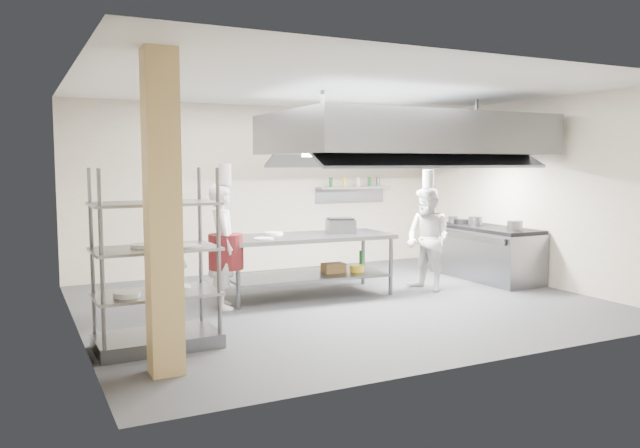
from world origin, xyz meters
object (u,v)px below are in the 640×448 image
island (307,265)px  chef_line (428,239)px  chef_head (223,247)px  griddle (341,226)px  cooking_range (486,254)px  chef_plating (167,260)px  stockpot (475,221)px  pass_rack (155,259)px

island → chef_line: bearing=-12.2°
chef_head → griddle: (1.93, 0.23, 0.17)m
cooking_range → chef_plating: chef_plating is taller
chef_line → stockpot: size_ratio=6.74×
griddle → chef_line: bearing=-3.2°
pass_rack → chef_line: pass_rack is taller
cooking_range → griddle: griddle is taller
cooking_range → griddle: (-2.75, 0.14, 0.59)m
cooking_range → stockpot: stockpot is taller
pass_rack → chef_plating: (0.20, 0.34, -0.07)m
cooking_range → chef_plating: size_ratio=1.13×
chef_head → stockpot: bearing=-77.3°
island → chef_plating: (-2.36, -1.34, 0.43)m
chef_line → griddle: 1.38m
island → pass_rack: 3.10m
island → chef_plating: chef_plating is taller
island → griddle: (0.57, -0.01, 0.56)m
chef_plating → griddle: size_ratio=4.20×
island → chef_line: (1.84, -0.49, 0.34)m
chef_plating → stockpot: 5.70m
island → chef_head: (-1.35, -0.24, 0.39)m
cooking_range → chef_plating: (-5.68, -1.20, 0.47)m
griddle → chef_head: bearing=-155.5°
chef_head → stockpot: (4.54, 0.23, 0.14)m
pass_rack → chef_head: pass_rack is taller
griddle → stockpot: (2.61, -0.00, -0.03)m
cooking_range → chef_line: chef_line is taller
island → cooking_range: island is taller
island → chef_line: size_ratio=1.58×
island → pass_rack: (-2.56, -1.68, 0.51)m
island → chef_head: bearing=-167.4°
pass_rack → chef_head: size_ratio=1.14×
pass_rack → stockpot: pass_rack is taller
cooking_range → griddle: bearing=177.1°
island → pass_rack: size_ratio=1.31×
cooking_range → stockpot: 0.60m
stockpot → cooking_range: bearing=-44.2°
chef_head → chef_line: bearing=-84.7°
chef_line → island: bearing=-116.7°
pass_rack → griddle: 3.55m
pass_rack → griddle: (3.13, 1.67, 0.05)m
chef_plating → griddle: bearing=125.8°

